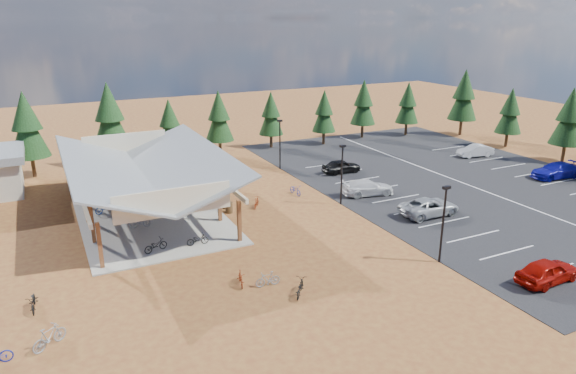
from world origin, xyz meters
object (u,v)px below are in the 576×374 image
Objects in this scene: lamp_post_1 at (342,170)px; car_3 at (368,188)px; lamp_post_2 at (280,141)px; bike_11 at (241,278)px; trash_bin_0 at (225,203)px; bike_4 at (198,239)px; lamp_post_0 at (443,219)px; bike_1 at (140,222)px; trash_bin_1 at (229,207)px; bike_6 at (157,192)px; bike_3 at (93,193)px; bike_15 at (256,202)px; bike_7 at (145,179)px; bike_5 at (176,209)px; bike_14 at (295,190)px; bike_2 at (106,207)px; bike_8 at (34,302)px; car_7 at (556,170)px; bike_pavilion at (145,168)px; car_9 at (475,151)px; bike_12 at (300,287)px; car_0 at (548,271)px; bike_9 at (49,337)px; bike_13 at (268,279)px; bike_16 at (204,200)px; car_2 at (429,207)px; car_4 at (341,166)px.

car_3 is (3.35, 0.95, -2.26)m from lamp_post_1.
lamp_post_2 is 24.78m from bike_11.
trash_bin_0 is 7.56m from bike_4.
lamp_post_0 is 21.58m from bike_1.
bike_4 is at bearing -128.96° from trash_bin_1.
bike_4 is at bearing 165.18° from bike_6.
bike_15 is (11.92, -8.13, -0.13)m from bike_3.
bike_7 is 21.75m from bike_11.
bike_14 is (10.85, 0.41, -0.10)m from bike_5.
bike_2 is (-18.05, -5.64, -2.39)m from lamp_post_2.
car_7 is (46.36, 3.85, 0.30)m from bike_8.
lamp_post_2 is 2.82× the size of bike_8.
bike_7 is 0.39× the size of car_3.
car_9 is at bearing 2.52° from bike_pavilion.
car_9 reaches higher than bike_12.
bike_8 is at bearing 67.16° from car_0.
lamp_post_1 is at bearing 49.35° from bike_11.
bike_5 reaches higher than bike_14.
car_0 is at bearing -148.02° from bike_3.
car_9 is (18.48, 5.67, -0.00)m from car_3.
bike_9 reaches higher than bike_14.
bike_5 is (4.89, -2.83, -0.04)m from bike_2.
bike_13 is 0.37× the size of car_9.
bike_16 is (2.77, 1.41, -0.13)m from bike_5.
car_0 is at bearing -157.88° from bike_7.
car_9 is at bearing -109.39° from bike_6.
lamp_post_1 is 17.46m from car_0.
car_7 is at bearing -121.58° from bike_7.
bike_pavilion is 9.34m from bike_15.
car_2 is at bearing 53.81° from lamp_post_0.
bike_8 is 19.18m from bike_15.
bike_15 is at bearing -165.37° from bike_14.
trash_bin_1 is at bearing 31.48° from car_0.
bike_1 is at bearing -81.34° from bike_16.
bike_13 is 24.01m from car_4.
bike_3 is at bearing 150.43° from lamp_post_1.
lamp_post_1 is at bearing -99.97° from bike_9.
bike_pavilion is 13.03× the size of bike_15.
bike_16 is at bearing 154.55° from lamp_post_1.
lamp_post_0 is at bearing -147.75° from bike_3.
trash_bin_0 reaches higher than bike_16.
bike_5 is 0.87× the size of bike_14.
bike_9 is at bearing 125.65° from car_3.
bike_2 reaches higher than bike_8.
car_4 is at bearing -5.00° from car_0.
car_7 is (31.90, -6.41, 0.33)m from trash_bin_0.
lamp_post_2 is 3.43× the size of bike_5.
car_0 is at bearing -126.72° from bike_4.
bike_6 reaches higher than bike_15.
trash_bin_1 is 0.18× the size of car_2.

